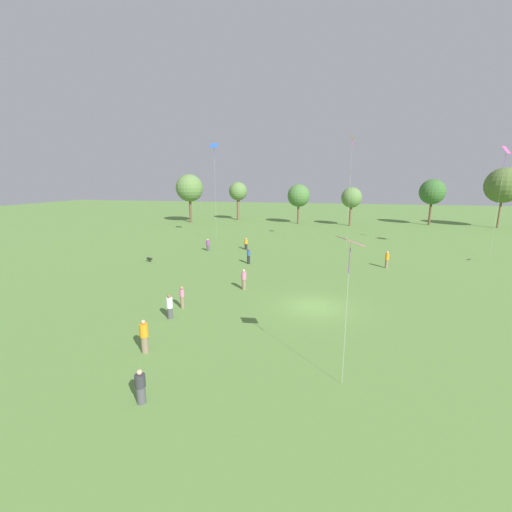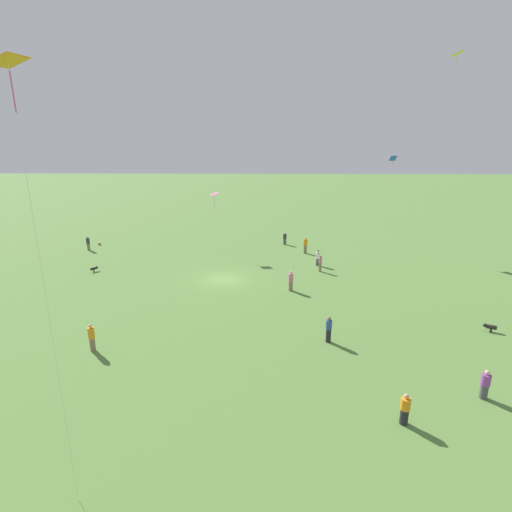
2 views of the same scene
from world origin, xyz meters
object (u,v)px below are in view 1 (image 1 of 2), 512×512
kite_6 (506,154)px  person_4 (208,245)px  person_3 (244,280)px  person_0 (144,336)px  person_8 (182,297)px  kite_2 (352,144)px  person_2 (246,244)px  person_6 (249,256)px  dog_0 (150,259)px  kite_4 (350,246)px  person_9 (387,260)px  person_5 (170,307)px  person_1 (141,387)px  kite_1 (214,149)px

kite_6 → person_4: bearing=-175.7°
kite_6 → person_3: bearing=-146.3°
person_0 → kite_6: bearing=-173.0°
person_8 → kite_2: kite_2 is taller
person_8 → person_2: bearing=-156.2°
person_6 → dog_0: 11.71m
person_4 → kite_4: (17.31, -27.97, 5.88)m
person_8 → person_3: bearing=169.8°
person_3 → person_4: bearing=-43.2°
person_0 → person_8: size_ratio=1.13×
person_9 → kite_2: bearing=-73.1°
person_0 → person_4: bearing=-116.5°
person_8 → person_9: person_9 is taller
person_3 → dog_0: 15.47m
person_3 → person_5: bearing=81.6°
person_0 → kite_6: 44.33m
person_2 → kite_6: size_ratio=0.12×
person_1 → person_4: person_4 is taller
person_1 → dog_0: 27.18m
person_0 → person_6: bearing=-131.6°
person_2 → person_5: size_ratio=0.93×
person_5 → kite_1: bearing=-117.2°
person_3 → kite_6: (26.63, 19.28, 11.52)m
person_4 → kite_6: kite_6 is taller
dog_0 → person_2: bearing=161.1°
person_1 → person_9: size_ratio=0.85×
person_1 → person_6: 25.53m
person_4 → kite_6: 37.80m
kite_1 → kite_6: size_ratio=1.12×
kite_6 → dog_0: (-40.12, -11.72, -12.07)m
person_9 → kite_6: kite_6 is taller
person_9 → kite_6: 19.57m
person_5 → kite_4: bearing=114.1°
person_5 → kite_4: size_ratio=0.25×
dog_0 → person_6: bearing=123.3°
person_1 → kite_1: kite_1 is taller
person_3 → dog_0: person_3 is taller
person_9 → kite_2: 17.60m
kite_2 → kite_6: size_ratio=1.14×
kite_1 → kite_2: kite_2 is taller
person_4 → person_8: person_8 is taller
person_0 → person_1: 4.62m
person_1 → person_9: person_9 is taller
person_5 → person_1: bearing=68.5°
person_2 → person_3: person_3 is taller
person_4 → person_2: bearing=1.1°
kite_1 → dog_0: kite_1 is taller
person_4 → kite_2: (18.41, 6.52, 13.38)m
person_2 → person_0: bearing=86.0°
person_1 → kite_2: bearing=-149.1°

